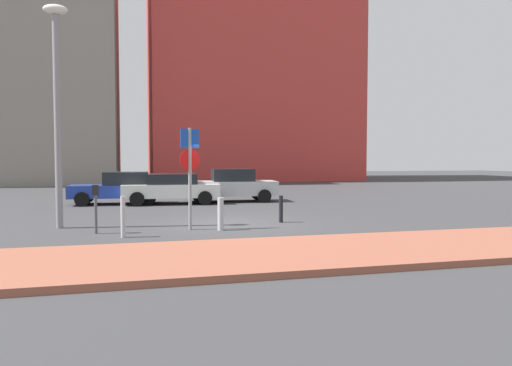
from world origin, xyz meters
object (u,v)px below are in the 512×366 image
(street_lamp, at_px, (57,97))
(traffic_bollard_mid, at_px, (281,209))
(parking_meter, at_px, (96,202))
(traffic_bollard_near, at_px, (123,217))
(parking_sign_post, at_px, (190,166))
(parked_car_blue, at_px, (120,188))
(parked_car_white, at_px, (171,188))
(traffic_bollard_far, at_px, (221,214))
(parked_car_silver, at_px, (231,185))

(street_lamp, height_order, traffic_bollard_mid, street_lamp)
(parking_meter, xyz_separation_m, traffic_bollard_near, (0.75, -0.85, -0.34))
(traffic_bollard_near, bearing_deg, parking_sign_post, 26.49)
(parked_car_blue, relative_size, parking_sign_post, 1.42)
(parked_car_white, bearing_deg, street_lamp, -118.92)
(parked_car_blue, height_order, traffic_bollard_mid, parked_car_blue)
(parked_car_white, distance_m, traffic_bollard_mid, 7.97)
(parked_car_white, bearing_deg, parking_meter, -107.92)
(parked_car_white, height_order, street_lamp, street_lamp)
(street_lamp, bearing_deg, traffic_bollard_far, -19.69)
(parking_sign_post, bearing_deg, street_lamp, 160.84)
(parked_car_white, xyz_separation_m, parking_meter, (-2.69, -8.33, 0.14))
(traffic_bollard_far, bearing_deg, parked_car_blue, 108.66)
(parked_car_blue, relative_size, traffic_bollard_near, 3.87)
(parked_car_silver, bearing_deg, traffic_bollard_mid, -89.29)
(parked_car_silver, height_order, traffic_bollard_far, parked_car_silver)
(parking_meter, bearing_deg, parking_sign_post, 1.83)
(street_lamp, bearing_deg, parking_meter, -50.65)
(parked_car_white, bearing_deg, traffic_bollard_mid, -67.93)
(parked_car_blue, bearing_deg, traffic_bollard_near, -87.85)
(parked_car_silver, distance_m, parking_sign_post, 9.29)
(traffic_bollard_mid, bearing_deg, parked_car_blue, 123.81)
(parked_car_blue, xyz_separation_m, parking_meter, (-0.38, -8.88, 0.12))
(parked_car_silver, xyz_separation_m, parking_meter, (-5.59, -8.82, 0.08))
(street_lamp, relative_size, traffic_bollard_near, 6.05)
(parked_car_silver, bearing_deg, traffic_bollard_near, -116.59)
(traffic_bollard_far, bearing_deg, parked_car_silver, 76.84)
(parking_sign_post, xyz_separation_m, parking_meter, (-2.62, -0.08, -0.99))
(traffic_bollard_near, distance_m, traffic_bollard_mid, 5.26)
(parked_car_blue, distance_m, parking_sign_post, 9.14)
(parked_car_blue, xyz_separation_m, parking_sign_post, (2.24, -8.79, 1.12))
(traffic_bollard_near, height_order, traffic_bollard_far, traffic_bollard_near)
(parking_sign_post, distance_m, traffic_bollard_mid, 3.49)
(parked_car_silver, bearing_deg, parking_meter, -122.36)
(parking_meter, xyz_separation_m, traffic_bollard_mid, (5.69, 0.96, -0.44))
(parking_sign_post, bearing_deg, parked_car_white, 89.50)
(traffic_bollard_far, bearing_deg, traffic_bollard_near, -167.67)
(parked_car_blue, height_order, parking_sign_post, parking_sign_post)
(parking_sign_post, bearing_deg, traffic_bollard_mid, 15.89)
(parked_car_blue, relative_size, traffic_bollard_far, 4.44)
(street_lamp, bearing_deg, traffic_bollard_near, -49.91)
(parked_car_white, relative_size, street_lamp, 0.68)
(parked_car_silver, bearing_deg, parking_sign_post, -108.74)
(parking_sign_post, xyz_separation_m, traffic_bollard_mid, (3.06, 0.87, -1.44))
(parking_meter, xyz_separation_m, street_lamp, (-1.14, 1.39, 3.04))
(parking_sign_post, relative_size, traffic_bollard_mid, 3.38)
(traffic_bollard_mid, bearing_deg, street_lamp, 176.35)
(parking_meter, xyz_separation_m, traffic_bollard_far, (3.47, -0.26, -0.41))
(parked_car_silver, distance_m, parking_meter, 10.44)
(parked_car_white, xyz_separation_m, traffic_bollard_mid, (2.99, -7.38, -0.30))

